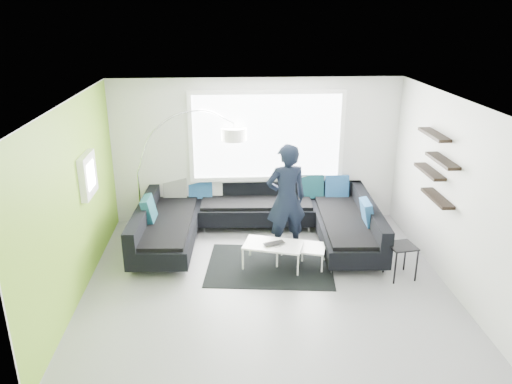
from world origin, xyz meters
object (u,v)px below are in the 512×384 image
side_table (400,261)px  laptop (275,245)px  arc_lamp (138,173)px  coffee_table (287,254)px  person (286,199)px  sectional_sofa (257,222)px

side_table → laptop: size_ratio=1.35×
arc_lamp → side_table: (4.33, -2.11, -0.85)m
coffee_table → person: (0.03, 0.55, 0.76)m
coffee_table → arc_lamp: arc_lamp is taller
side_table → laptop: (-1.92, 0.41, 0.14)m
coffee_table → laptop: laptop is taller
sectional_sofa → laptop: sectional_sofa is taller
person → laptop: size_ratio=4.71×
side_table → person: size_ratio=0.29×
side_table → laptop: bearing=167.9°
sectional_sofa → side_table: size_ratio=7.81×
side_table → arc_lamp: bearing=154.0°
sectional_sofa → side_table: 2.55m
side_table → sectional_sofa: bearing=147.9°
laptop → side_table: bearing=-32.0°
coffee_table → arc_lamp: 3.21m
sectional_sofa → coffee_table: size_ratio=3.54×
arc_lamp → side_table: size_ratio=4.09×
sectional_sofa → coffee_table: 0.99m
coffee_table → laptop: 0.30m
arc_lamp → person: arc_lamp is taller
sectional_sofa → side_table: sectional_sofa is taller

